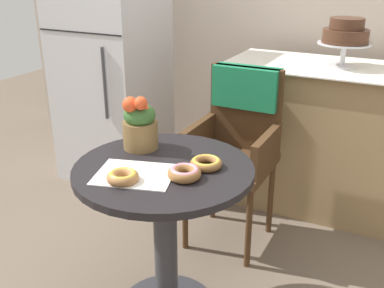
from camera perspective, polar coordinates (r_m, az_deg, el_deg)
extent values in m
cylinder|color=black|center=(1.80, -3.58, -3.26)|extent=(0.72, 0.72, 0.03)
cylinder|color=#333338|center=(1.99, -3.32, -12.67)|extent=(0.10, 0.10, 0.69)
cube|color=#472D19|center=(2.41, 4.88, -2.48)|extent=(0.42, 0.42, 0.04)
cube|color=#472D19|center=(2.49, 6.73, 4.46)|extent=(0.40, 0.04, 0.46)
cube|color=#472D19|center=(2.44, 0.83, 0.75)|extent=(0.04, 0.38, 0.18)
cube|color=#472D19|center=(2.31, 9.33, -0.83)|extent=(0.04, 0.38, 0.18)
cube|color=#197247|center=(2.45, 6.86, 7.12)|extent=(0.36, 0.11, 0.22)
cylinder|color=#472D19|center=(2.45, -0.87, -8.52)|extent=(0.03, 0.03, 0.45)
cylinder|color=#472D19|center=(2.33, 7.13, -10.51)|extent=(0.03, 0.03, 0.45)
cylinder|color=#472D19|center=(2.73, 2.64, -5.04)|extent=(0.03, 0.03, 0.45)
cylinder|color=#472D19|center=(2.63, 9.86, -6.61)|extent=(0.03, 0.03, 0.45)
cube|color=white|center=(1.74, -7.18, -3.81)|extent=(0.35, 0.30, 0.00)
torus|color=#936033|center=(1.69, -0.97, -3.71)|extent=(0.13, 0.13, 0.04)
torus|color=pink|center=(1.69, -0.97, -3.36)|extent=(0.11, 0.11, 0.02)
torus|color=#936033|center=(1.78, 1.79, -2.45)|extent=(0.13, 0.13, 0.03)
torus|color=gold|center=(1.78, 1.79, -2.18)|extent=(0.11, 0.11, 0.02)
torus|color=#AD7542|center=(1.68, -8.70, -4.15)|extent=(0.12, 0.12, 0.04)
torus|color=gold|center=(1.68, -8.72, -3.83)|extent=(0.10, 0.10, 0.02)
cylinder|color=brown|center=(1.96, -6.49, 1.16)|extent=(0.15, 0.15, 0.12)
ellipsoid|color=#38662D|center=(1.93, -6.60, 3.65)|extent=(0.14, 0.14, 0.10)
sphere|color=#E54C23|center=(1.90, -6.15, 4.22)|extent=(0.06, 0.06, 0.06)
sphere|color=#E54C23|center=(1.94, -5.97, 3.77)|extent=(0.05, 0.05, 0.05)
sphere|color=#E54C23|center=(1.97, -6.64, 3.92)|extent=(0.06, 0.06, 0.06)
sphere|color=#E54C23|center=(1.96, -7.70, 4.05)|extent=(0.06, 0.06, 0.06)
sphere|color=#E54C23|center=(1.89, -7.77, 4.93)|extent=(0.07, 0.07, 0.07)
sphere|color=#E54C23|center=(1.86, -6.46, 5.11)|extent=(0.06, 0.06, 0.06)
cube|color=#93754C|center=(2.90, 19.42, 0.19)|extent=(1.50, 0.56, 0.90)
cube|color=white|center=(2.77, 20.61, 8.75)|extent=(1.56, 0.62, 0.01)
cylinder|color=silver|center=(2.79, 18.30, 9.29)|extent=(0.16, 0.16, 0.01)
cylinder|color=silver|center=(2.77, 18.46, 10.59)|extent=(0.03, 0.03, 0.12)
cylinder|color=silver|center=(2.76, 18.63, 11.89)|extent=(0.30, 0.30, 0.01)
cylinder|color=#4C2D1E|center=(2.76, 18.73, 12.73)|extent=(0.26, 0.25, 0.08)
cylinder|color=#4C2D1E|center=(2.76, 18.67, 12.20)|extent=(0.26, 0.26, 0.01)
cylinder|color=#4C2D1E|center=(2.75, 18.91, 14.13)|extent=(0.19, 0.19, 0.06)
cylinder|color=#4C2D1E|center=(2.75, 18.86, 13.69)|extent=(0.19, 0.19, 0.01)
cube|color=silver|center=(3.19, -10.16, 10.60)|extent=(0.64, 0.60, 1.70)
cube|color=black|center=(2.92, -14.04, 13.46)|extent=(0.63, 0.01, 0.01)
cylinder|color=#3F3F44|center=(2.86, -10.93, 7.44)|extent=(0.02, 0.02, 0.45)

